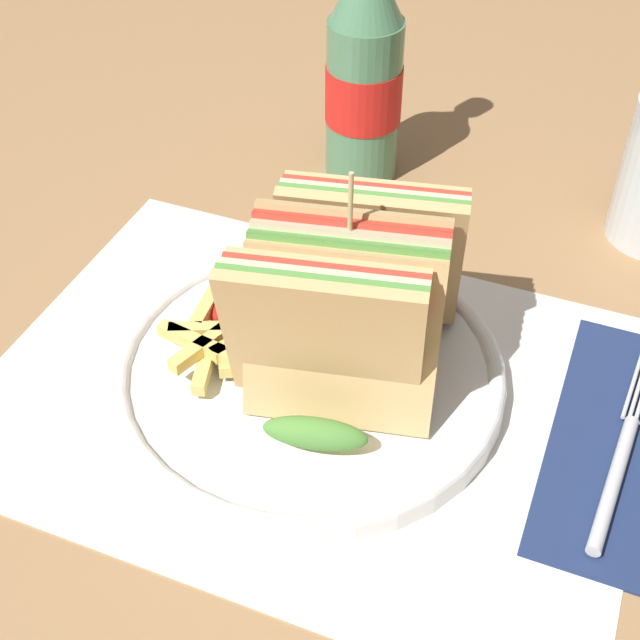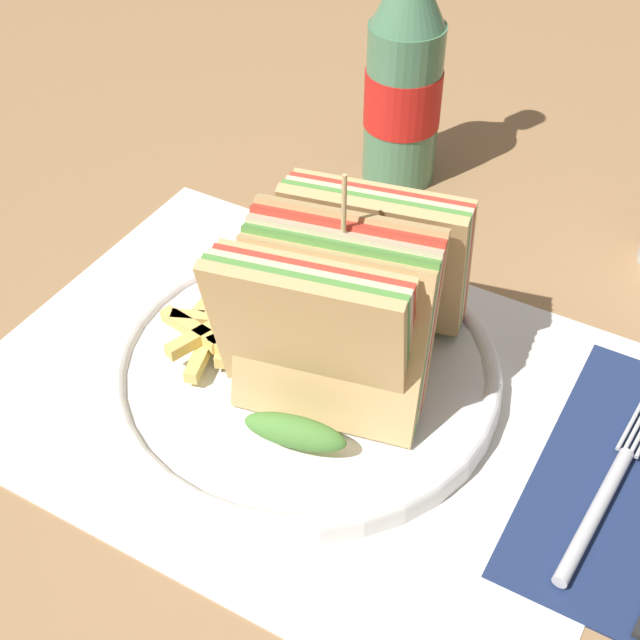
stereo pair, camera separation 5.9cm
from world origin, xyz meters
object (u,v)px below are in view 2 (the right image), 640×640
fork (606,492)px  club_sandwich (343,306)px  coke_bottle_near (404,75)px  plate_main (305,370)px

fork → club_sandwich: bearing=-177.1°
fork → coke_bottle_near: (-0.26, 0.26, 0.09)m
fork → coke_bottle_near: size_ratio=0.80×
club_sandwich → fork: size_ratio=1.02×
plate_main → coke_bottle_near: (-0.06, 0.26, 0.09)m
club_sandwich → coke_bottle_near: bearing=107.7°
club_sandwich → fork: club_sandwich is taller
club_sandwich → fork: (0.18, -0.00, -0.07)m
plate_main → club_sandwich: club_sandwich is taller
fork → coke_bottle_near: coke_bottle_near is taller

